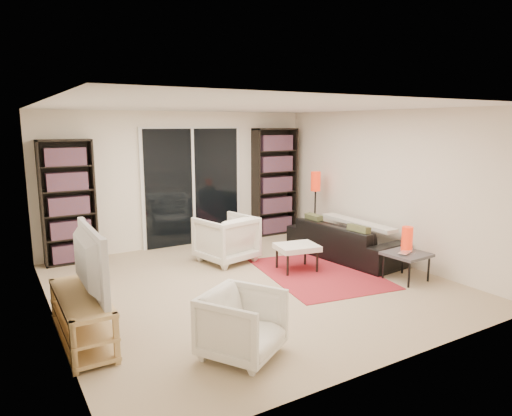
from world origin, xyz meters
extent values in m
plane|color=#CDB691|center=(0.00, 0.00, 0.00)|extent=(5.00, 5.00, 0.00)
cube|color=white|center=(0.00, 2.50, 1.20)|extent=(5.00, 0.02, 2.40)
cube|color=white|center=(0.00, -2.50, 1.20)|extent=(5.00, 0.02, 2.40)
cube|color=white|center=(-2.50, 0.00, 1.20)|extent=(0.02, 5.00, 2.40)
cube|color=white|center=(2.50, 0.00, 1.20)|extent=(0.02, 5.00, 2.40)
cube|color=white|center=(0.00, 0.00, 2.40)|extent=(5.00, 5.00, 0.02)
cube|color=white|center=(0.20, 2.47, 1.05)|extent=(1.92, 0.06, 2.16)
cube|color=black|center=(0.20, 2.44, 1.05)|extent=(1.80, 0.02, 2.10)
cube|color=white|center=(0.20, 2.42, 1.05)|extent=(0.05, 0.02, 2.10)
cube|color=black|center=(-1.95, 2.34, 0.97)|extent=(0.80, 0.30, 1.95)
cube|color=maroon|center=(-1.95, 2.32, 0.97)|extent=(0.70, 0.22, 1.85)
cube|color=black|center=(1.90, 2.34, 1.05)|extent=(0.90, 0.30, 2.10)
cube|color=maroon|center=(1.90, 2.32, 1.05)|extent=(0.80, 0.22, 2.00)
cube|color=tan|center=(-2.32, -0.58, 0.48)|extent=(0.43, 1.34, 0.04)
cube|color=tan|center=(-2.32, -0.58, 0.25)|extent=(0.43, 1.34, 0.03)
cube|color=tan|center=(-2.32, -0.58, 0.06)|extent=(0.43, 1.34, 0.04)
cube|color=tan|center=(-2.50, -1.21, 0.25)|extent=(0.05, 0.05, 0.50)
cube|color=tan|center=(-2.50, 0.06, 0.25)|extent=(0.05, 0.05, 0.50)
cube|color=tan|center=(-2.13, -1.21, 0.25)|extent=(0.05, 0.05, 0.50)
cube|color=tan|center=(-2.13, 0.06, 0.25)|extent=(0.05, 0.05, 0.50)
imported|color=black|center=(-2.30, -0.58, 0.84)|extent=(0.16, 1.17, 0.68)
cube|color=#AD242E|center=(1.09, -0.12, 0.01)|extent=(1.81, 2.25, 0.01)
imported|color=black|center=(1.97, 0.33, 0.29)|extent=(1.00, 2.09, 0.59)
imported|color=white|center=(0.19, 1.14, 0.37)|extent=(0.96, 0.97, 0.75)
imported|color=white|center=(-1.07, -1.66, 0.32)|extent=(0.94, 0.95, 0.63)
cube|color=white|center=(0.89, 0.17, 0.36)|extent=(0.68, 0.59, 0.08)
cylinder|color=black|center=(0.62, 0.02, 0.16)|extent=(0.04, 0.04, 0.32)
cylinder|color=black|center=(0.69, 0.41, 0.16)|extent=(0.04, 0.04, 0.32)
cylinder|color=black|center=(1.09, -0.06, 0.16)|extent=(0.04, 0.04, 0.32)
cylinder|color=black|center=(1.16, 0.33, 0.16)|extent=(0.04, 0.04, 0.32)
cube|color=#48484D|center=(1.96, -0.97, 0.38)|extent=(0.58, 0.58, 0.04)
cylinder|color=black|center=(1.75, -1.20, 0.19)|extent=(0.03, 0.03, 0.38)
cylinder|color=black|center=(1.72, -0.77, 0.19)|extent=(0.03, 0.03, 0.38)
cylinder|color=black|center=(2.19, -1.17, 0.19)|extent=(0.03, 0.03, 0.38)
cylinder|color=black|center=(2.16, -0.74, 0.19)|extent=(0.03, 0.03, 0.38)
imported|color=silver|center=(1.94, -1.01, 0.41)|extent=(0.35, 0.30, 0.02)
cylinder|color=red|center=(2.04, -0.89, 0.57)|extent=(0.16, 0.16, 0.35)
cylinder|color=black|center=(2.19, 1.40, 0.01)|extent=(0.20, 0.20, 0.03)
cylinder|color=black|center=(2.19, 1.40, 0.50)|extent=(0.03, 0.03, 0.99)
cylinder|color=red|center=(2.19, 1.40, 1.14)|extent=(0.18, 0.18, 0.36)
camera|label=1|loc=(-3.03, -5.18, 2.18)|focal=32.00mm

